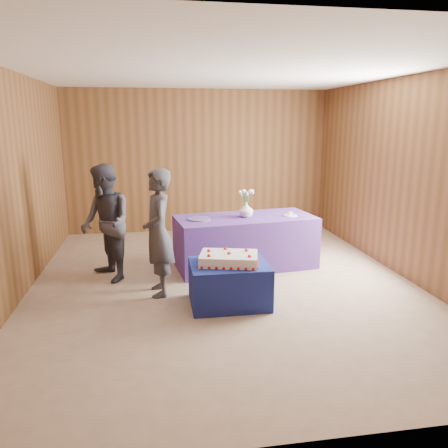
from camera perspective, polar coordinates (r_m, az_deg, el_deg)
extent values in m
plane|color=tan|center=(5.86, -0.06, -7.77)|extent=(6.00, 6.00, 0.00)
cube|color=brown|center=(8.48, -3.34, 8.14)|extent=(5.00, 0.04, 2.70)
cube|color=brown|center=(2.67, 10.32, -3.43)|extent=(5.00, 0.04, 2.70)
cube|color=brown|center=(5.69, -25.84, 4.32)|extent=(0.04, 6.00, 2.70)
cube|color=brown|center=(6.41, 22.68, 5.49)|extent=(0.04, 6.00, 2.70)
cube|color=white|center=(5.50, -0.07, 19.47)|extent=(5.00, 6.00, 0.04)
cube|color=navy|center=(5.16, 0.67, -7.80)|extent=(0.90, 0.70, 0.50)
cube|color=#613594|center=(6.45, 2.77, -2.32)|extent=(2.10, 1.15, 0.75)
cube|color=white|center=(5.05, 0.64, -4.54)|extent=(0.74, 0.58, 0.12)
sphere|color=#B8160E|center=(4.89, -3.39, -5.69)|extent=(0.03, 0.03, 0.03)
sphere|color=#B8160E|center=(4.85, 4.33, -5.90)|extent=(0.03, 0.03, 0.03)
sphere|color=#B8160E|center=(5.30, -2.73, -4.17)|extent=(0.03, 0.03, 0.03)
sphere|color=#B8160E|center=(5.26, 4.38, -4.34)|extent=(0.03, 0.03, 0.03)
sphere|color=#B8160E|center=(4.94, -1.73, -3.99)|extent=(0.04, 0.04, 0.04)
cone|color=#166022|center=(4.95, -1.41, -4.12)|extent=(0.02, 0.03, 0.03)
sphere|color=#B8160E|center=(5.11, 2.68, -3.40)|extent=(0.04, 0.04, 0.04)
cone|color=#166022|center=(5.12, 2.97, -3.53)|extent=(0.02, 0.03, 0.03)
sphere|color=#B8160E|center=(5.03, 0.64, -3.68)|extent=(0.04, 0.04, 0.04)
cone|color=#166022|center=(5.04, 0.95, -3.81)|extent=(0.02, 0.03, 0.03)
imported|color=white|center=(6.33, 2.90, 1.88)|extent=(0.28, 0.28, 0.22)
cylinder|color=#27622B|center=(6.30, 3.24, 3.53)|extent=(0.01, 0.01, 0.15)
sphere|color=#C4AEE1|center=(6.30, 3.73, 4.21)|extent=(0.05, 0.05, 0.05)
cylinder|color=#27622B|center=(6.32, 3.15, 3.56)|extent=(0.01, 0.01, 0.15)
sphere|color=white|center=(6.34, 3.51, 4.28)|extent=(0.05, 0.05, 0.05)
cylinder|color=#27622B|center=(6.33, 2.99, 3.57)|extent=(0.01, 0.01, 0.15)
sphere|color=#C4AEE1|center=(6.37, 3.10, 4.32)|extent=(0.05, 0.05, 0.05)
cylinder|color=#27622B|center=(6.33, 2.81, 3.57)|extent=(0.01, 0.01, 0.15)
sphere|color=white|center=(6.36, 2.65, 4.32)|extent=(0.05, 0.05, 0.05)
cylinder|color=#27622B|center=(6.31, 2.66, 3.56)|extent=(0.01, 0.01, 0.15)
sphere|color=#C4AEE1|center=(6.33, 2.27, 4.28)|extent=(0.05, 0.05, 0.05)
cylinder|color=#27622B|center=(6.30, 2.59, 3.53)|extent=(0.01, 0.01, 0.15)
sphere|color=white|center=(6.29, 2.11, 4.21)|extent=(0.05, 0.05, 0.05)
cylinder|color=#27622B|center=(6.28, 2.63, 3.50)|extent=(0.01, 0.01, 0.15)
sphere|color=#C4AEE1|center=(6.24, 2.20, 4.14)|extent=(0.05, 0.05, 0.05)
cylinder|color=#27622B|center=(6.26, 2.76, 3.47)|extent=(0.01, 0.01, 0.15)
sphere|color=white|center=(6.20, 2.53, 4.09)|extent=(0.05, 0.05, 0.05)
cylinder|color=#27622B|center=(6.26, 2.94, 3.46)|extent=(0.01, 0.01, 0.15)
sphere|color=#C4AEE1|center=(6.19, 2.99, 4.06)|extent=(0.05, 0.05, 0.05)
cylinder|color=#27622B|center=(6.26, 3.12, 3.47)|extent=(0.01, 0.01, 0.15)
sphere|color=white|center=(6.21, 3.43, 4.08)|extent=(0.05, 0.05, 0.05)
cylinder|color=#27622B|center=(6.28, 3.23, 3.50)|extent=(0.01, 0.01, 0.15)
sphere|color=#C4AEE1|center=(6.25, 3.70, 4.14)|extent=(0.05, 0.05, 0.05)
cylinder|color=#644F9E|center=(6.17, -3.26, 0.67)|extent=(0.39, 0.39, 0.02)
cylinder|color=white|center=(6.47, 8.68, 1.09)|extent=(0.24, 0.24, 0.01)
cube|color=white|center=(6.47, 8.69, 1.37)|extent=(0.06, 0.05, 0.05)
sphere|color=#B8160E|center=(6.44, 8.75, 1.65)|extent=(0.02, 0.02, 0.02)
cube|color=silver|center=(6.37, 9.46, 0.81)|extent=(0.26, 0.07, 0.00)
imported|color=#37363F|center=(5.36, -8.60, -1.17)|extent=(0.43, 0.60, 1.56)
imported|color=#35353F|center=(6.00, -15.17, 0.09)|extent=(0.88, 0.95, 1.57)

